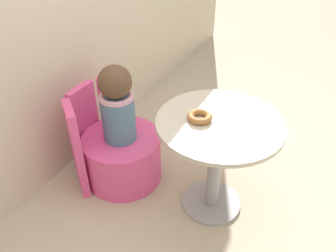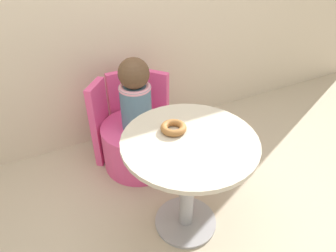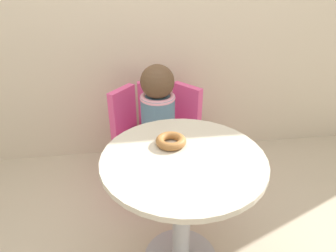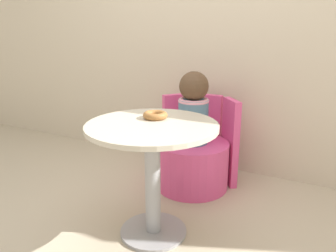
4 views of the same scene
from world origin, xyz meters
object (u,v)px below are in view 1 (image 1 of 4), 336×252
(tub_chair, at_px, (123,157))
(child_figure, at_px, (117,104))
(round_table, at_px, (217,145))
(donut, at_px, (200,117))

(tub_chair, relative_size, child_figure, 1.03)
(tub_chair, bearing_deg, round_table, -86.25)
(tub_chair, height_order, donut, donut)
(tub_chair, bearing_deg, child_figure, 0.00)
(child_figure, xyz_separation_m, donut, (0.00, -0.54, 0.07))
(tub_chair, relative_size, donut, 3.86)
(child_figure, distance_m, donut, 0.55)
(tub_chair, distance_m, child_figure, 0.43)
(round_table, bearing_deg, child_figure, 93.75)
(round_table, height_order, child_figure, child_figure)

